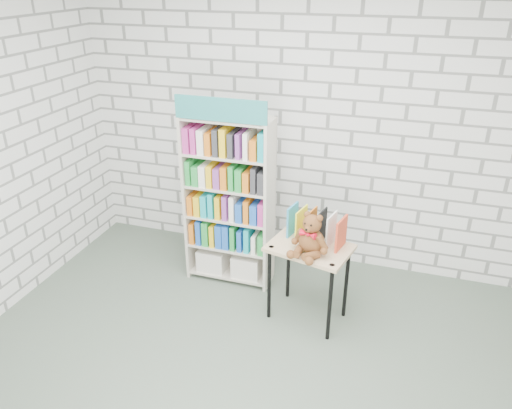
% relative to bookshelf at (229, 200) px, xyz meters
% --- Properties ---
extents(ground, '(4.50, 4.50, 0.00)m').
position_rel_bookshelf_xyz_m(ground, '(0.53, -1.36, -0.83)').
color(ground, '#4E5D4E').
rests_on(ground, ground).
extents(room_shell, '(4.52, 4.02, 2.81)m').
position_rel_bookshelf_xyz_m(room_shell, '(0.53, -1.36, 0.95)').
color(room_shell, silver).
rests_on(room_shell, ground).
extents(bookshelf, '(0.81, 0.32, 1.82)m').
position_rel_bookshelf_xyz_m(bookshelf, '(0.00, 0.00, 0.00)').
color(bookshelf, beige).
rests_on(bookshelf, ground).
extents(display_table, '(0.74, 0.59, 0.71)m').
position_rel_bookshelf_xyz_m(display_table, '(0.85, -0.39, -0.22)').
color(display_table, tan).
rests_on(display_table, ground).
extents(table_books, '(0.49, 0.30, 0.27)m').
position_rel_bookshelf_xyz_m(table_books, '(0.88, -0.29, 0.01)').
color(table_books, teal).
rests_on(table_books, display_table).
extents(teddy_bear, '(0.32, 0.31, 0.35)m').
position_rel_bookshelf_xyz_m(teddy_bear, '(0.87, -0.50, 0.02)').
color(teddy_bear, brown).
rests_on(teddy_bear, display_table).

